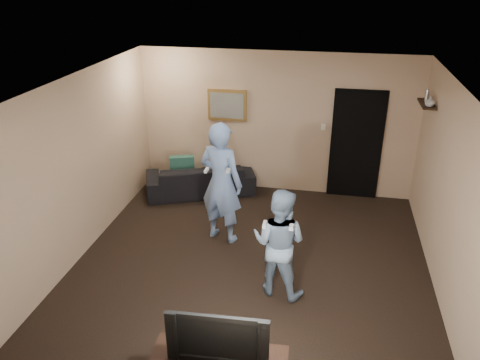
% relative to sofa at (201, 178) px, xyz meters
% --- Properties ---
extents(ground, '(5.00, 5.00, 0.00)m').
position_rel_sofa_xyz_m(ground, '(1.33, -2.04, -0.29)').
color(ground, black).
rests_on(ground, ground).
extents(ceiling, '(5.00, 5.00, 0.04)m').
position_rel_sofa_xyz_m(ceiling, '(1.33, -2.04, 2.31)').
color(ceiling, silver).
rests_on(ceiling, wall_back).
extents(wall_back, '(5.00, 0.04, 2.60)m').
position_rel_sofa_xyz_m(wall_back, '(1.33, 0.46, 1.01)').
color(wall_back, tan).
rests_on(wall_back, ground).
extents(wall_front, '(5.00, 0.04, 2.60)m').
position_rel_sofa_xyz_m(wall_front, '(1.33, -4.54, 1.01)').
color(wall_front, tan).
rests_on(wall_front, ground).
extents(wall_left, '(0.04, 5.00, 2.60)m').
position_rel_sofa_xyz_m(wall_left, '(-1.17, -2.04, 1.01)').
color(wall_left, tan).
rests_on(wall_left, ground).
extents(wall_right, '(0.04, 5.00, 2.60)m').
position_rel_sofa_xyz_m(wall_right, '(3.83, -2.04, 1.01)').
color(wall_right, tan).
rests_on(wall_right, ground).
extents(sofa, '(2.13, 1.45, 0.58)m').
position_rel_sofa_xyz_m(sofa, '(0.00, 0.00, 0.00)').
color(sofa, black).
rests_on(sofa, ground).
extents(throw_pillow, '(0.48, 0.29, 0.45)m').
position_rel_sofa_xyz_m(throw_pillow, '(-0.35, 0.00, 0.19)').
color(throw_pillow, '#184A41').
rests_on(throw_pillow, sofa).
extents(painting_frame, '(0.72, 0.05, 0.57)m').
position_rel_sofa_xyz_m(painting_frame, '(0.43, 0.43, 1.31)').
color(painting_frame, olive).
rests_on(painting_frame, wall_back).
extents(painting_canvas, '(0.62, 0.01, 0.47)m').
position_rel_sofa_xyz_m(painting_canvas, '(0.43, 0.40, 1.31)').
color(painting_canvas, slate).
rests_on(painting_canvas, painting_frame).
extents(doorway, '(0.90, 0.06, 2.00)m').
position_rel_sofa_xyz_m(doorway, '(2.78, 0.43, 0.71)').
color(doorway, black).
rests_on(doorway, ground).
extents(light_switch, '(0.08, 0.02, 0.12)m').
position_rel_sofa_xyz_m(light_switch, '(2.18, 0.43, 1.01)').
color(light_switch, silver).
rests_on(light_switch, wall_back).
extents(wall_shelf, '(0.20, 0.60, 0.03)m').
position_rel_sofa_xyz_m(wall_shelf, '(3.72, -0.24, 1.70)').
color(wall_shelf, black).
rests_on(wall_shelf, wall_right).
extents(shelf_vase, '(0.16, 0.16, 0.15)m').
position_rel_sofa_xyz_m(shelf_vase, '(3.72, -0.44, 1.79)').
color(shelf_vase, silver).
rests_on(shelf_vase, wall_shelf).
extents(shelf_figurine, '(0.06, 0.06, 0.18)m').
position_rel_sofa_xyz_m(shelf_figurine, '(3.72, -0.15, 1.81)').
color(shelf_figurine, '#B4B3B8').
rests_on(shelf_figurine, wall_shelf).
extents(television, '(0.98, 0.18, 0.56)m').
position_rel_sofa_xyz_m(television, '(1.41, -4.34, 0.48)').
color(television, black).
rests_on(television, tv_console).
extents(wii_player_left, '(0.80, 0.65, 1.90)m').
position_rel_sofa_xyz_m(wii_player_left, '(0.76, -1.48, 0.66)').
color(wii_player_left, '#7696CE').
rests_on(wii_player_left, ground).
extents(wii_player_right, '(0.83, 0.71, 1.48)m').
position_rel_sofa_xyz_m(wii_player_right, '(1.78, -2.63, 0.45)').
color(wii_player_right, '#84A1C0').
rests_on(wii_player_right, ground).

